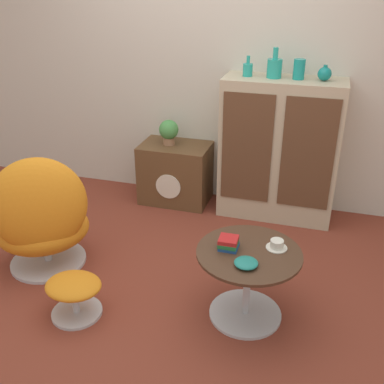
{
  "coord_description": "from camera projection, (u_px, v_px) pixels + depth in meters",
  "views": [
    {
      "loc": [
        0.93,
        -2.3,
        1.95
      ],
      "look_at": [
        0.12,
        0.42,
        0.55
      ],
      "focal_mm": 42.0,
      "sensor_mm": 36.0,
      "label": 1
    }
  ],
  "objects": [
    {
      "name": "bowl",
      "position": [
        246.0,
        263.0,
        2.5
      ],
      "size": [
        0.14,
        0.14,
        0.04
      ],
      "color": "#1E7A70",
      "rests_on": "coffee_table"
    },
    {
      "name": "coffee_table",
      "position": [
        247.0,
        277.0,
        2.71
      ],
      "size": [
        0.62,
        0.62,
        0.47
      ],
      "color": "#B7B7BC",
      "rests_on": "ground_plane"
    },
    {
      "name": "vase_rightmost",
      "position": [
        325.0,
        74.0,
        3.41
      ],
      "size": [
        0.11,
        0.11,
        0.12
      ],
      "color": "#147A75",
      "rests_on": "sideboard"
    },
    {
      "name": "vase_leftmost",
      "position": [
        248.0,
        69.0,
        3.56
      ],
      "size": [
        0.08,
        0.08,
        0.16
      ],
      "color": "teal",
      "rests_on": "sideboard"
    },
    {
      "name": "ground_plane",
      "position": [
        158.0,
        288.0,
        3.08
      ],
      "size": [
        12.0,
        12.0,
        0.0
      ],
      "primitive_type": "plane",
      "color": "brown"
    },
    {
      "name": "vase_inner_right",
      "position": [
        299.0,
        69.0,
        3.45
      ],
      "size": [
        0.09,
        0.09,
        0.15
      ],
      "color": "teal",
      "rests_on": "sideboard"
    },
    {
      "name": "wall_back",
      "position": [
        216.0,
        56.0,
        3.82
      ],
      "size": [
        6.4,
        0.06,
        2.6
      ],
      "color": "beige",
      "rests_on": "ground_plane"
    },
    {
      "name": "book_stack",
      "position": [
        228.0,
        243.0,
        2.65
      ],
      "size": [
        0.12,
        0.11,
        0.07
      ],
      "color": "#1E478C",
      "rests_on": "coffee_table"
    },
    {
      "name": "vase_inner_left",
      "position": [
        275.0,
        67.0,
        3.5
      ],
      "size": [
        0.12,
        0.12,
        0.23
      ],
      "color": "teal",
      "rests_on": "sideboard"
    },
    {
      "name": "potted_plant",
      "position": [
        169.0,
        131.0,
        3.98
      ],
      "size": [
        0.17,
        0.17,
        0.22
      ],
      "color": "#996B4C",
      "rests_on": "tv_console"
    },
    {
      "name": "ottoman",
      "position": [
        74.0,
        291.0,
        2.77
      ],
      "size": [
        0.35,
        0.32,
        0.26
      ],
      "color": "#B7B7BC",
      "rests_on": "ground_plane"
    },
    {
      "name": "egg_chair",
      "position": [
        41.0,
        219.0,
        3.12
      ],
      "size": [
        0.87,
        0.86,
        0.89
      ],
      "color": "#B7B7BC",
      "rests_on": "ground_plane"
    },
    {
      "name": "teacup",
      "position": [
        277.0,
        245.0,
        2.65
      ],
      "size": [
        0.13,
        0.13,
        0.05
      ],
      "color": "silver",
      "rests_on": "coffee_table"
    },
    {
      "name": "tv_console",
      "position": [
        176.0,
        173.0,
        4.15
      ],
      "size": [
        0.62,
        0.42,
        0.55
      ],
      "color": "brown",
      "rests_on": "ground_plane"
    },
    {
      "name": "sideboard",
      "position": [
        279.0,
        150.0,
        3.77
      ],
      "size": [
        0.96,
        0.41,
        1.2
      ],
      "color": "tan",
      "rests_on": "ground_plane"
    }
  ]
}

